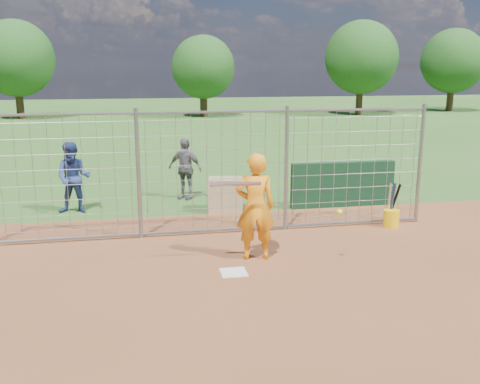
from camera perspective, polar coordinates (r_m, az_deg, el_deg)
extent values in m
plane|color=#2D591E|center=(9.23, -0.90, -8.18)|extent=(100.00, 100.00, 0.00)
plane|color=brown|center=(6.58, 3.84, -17.56)|extent=(18.00, 18.00, 0.00)
cube|color=silver|center=(9.04, -0.68, -8.58)|extent=(0.43, 0.43, 0.02)
cube|color=#11381E|center=(13.31, 10.91, 0.79)|extent=(2.60, 0.20, 1.10)
imported|color=orange|center=(9.41, 1.64, -1.60)|extent=(0.74, 0.52, 1.92)
imported|color=navy|center=(13.03, -17.33, 1.45)|extent=(0.90, 0.75, 1.68)
imported|color=slate|center=(13.88, -5.90, 2.51)|extent=(0.99, 0.84, 1.59)
cube|color=tan|center=(12.67, -1.55, -0.30)|extent=(0.88, 0.68, 0.80)
cylinder|color=silver|center=(8.92, -0.48, 0.84)|extent=(0.86, 0.11, 0.06)
sphere|color=#D9FE1A|center=(9.30, 10.56, -2.11)|extent=(0.10, 0.10, 0.10)
cylinder|color=yellow|center=(11.92, 15.84, -2.73)|extent=(0.34, 0.34, 0.38)
cylinder|color=silver|center=(11.85, 15.62, -1.01)|extent=(0.08, 0.16, 0.85)
cylinder|color=navy|center=(11.88, 15.93, -0.99)|extent=(0.06, 0.20, 0.85)
cylinder|color=black|center=(11.90, 16.14, -0.98)|extent=(0.14, 0.34, 0.82)
cylinder|color=gray|center=(10.66, -10.78, 1.82)|extent=(0.08, 0.08, 2.60)
cylinder|color=gray|center=(11.07, 4.94, 2.43)|extent=(0.08, 0.08, 2.60)
cylinder|color=gray|center=(12.22, 18.63, 2.81)|extent=(0.08, 0.08, 2.60)
cylinder|color=gray|center=(10.60, -2.85, 8.53)|extent=(9.00, 0.05, 0.05)
cylinder|color=gray|center=(11.07, -2.70, -4.06)|extent=(9.00, 0.05, 0.05)
cube|color=gray|center=(10.77, -2.77, 1.89)|extent=(9.00, 0.02, 2.50)
cylinder|color=#3F2B19|center=(38.27, -22.47, 9.14)|extent=(0.50, 0.50, 2.52)
sphere|color=#26561E|center=(38.21, -22.82, 13.01)|extent=(4.90, 4.90, 4.90)
cylinder|color=#3F2B19|center=(36.80, -3.89, 9.70)|extent=(0.50, 0.50, 2.16)
sphere|color=#26561E|center=(36.73, -3.95, 13.15)|extent=(4.20, 4.20, 4.20)
cylinder|color=#3F2B19|center=(39.20, 12.62, 9.95)|extent=(0.50, 0.50, 2.59)
sphere|color=#26561E|center=(39.15, 12.82, 13.84)|extent=(5.04, 5.04, 5.04)
cylinder|color=#3F2B19|center=(44.26, 21.52, 9.61)|extent=(0.50, 0.50, 2.45)
sphere|color=#26561E|center=(44.21, 21.80, 12.86)|extent=(4.76, 4.76, 4.76)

